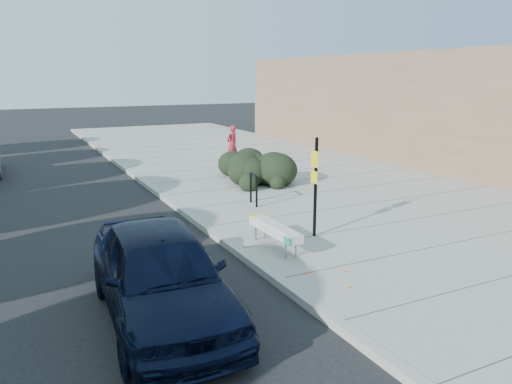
% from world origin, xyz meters
% --- Properties ---
extents(ground, '(120.00, 120.00, 0.00)m').
position_xyz_m(ground, '(0.00, 0.00, 0.00)').
color(ground, black).
rests_on(ground, ground).
extents(sidewalk_near, '(11.20, 50.00, 0.15)m').
position_xyz_m(sidewalk_near, '(5.60, 5.00, 0.07)').
color(sidewalk_near, gray).
rests_on(sidewalk_near, ground).
extents(curb_near, '(0.22, 50.00, 0.17)m').
position_xyz_m(curb_near, '(0.00, 5.00, 0.08)').
color(curb_near, '#9E9E99').
rests_on(curb_near, ground).
extents(bench, '(0.40, 1.94, 0.58)m').
position_xyz_m(bench, '(0.79, -0.36, 0.61)').
color(bench, gray).
rests_on(bench, sidewalk_near).
extents(bike_rack, '(0.17, 0.68, 1.00)m').
position_xyz_m(bike_rack, '(2.16, 3.50, 0.75)').
color(bike_rack, black).
rests_on(bike_rack, sidewalk_near).
extents(sign_post, '(0.09, 0.29, 2.50)m').
position_xyz_m(sign_post, '(2.11, -0.00, 1.58)').
color(sign_post, black).
rests_on(sign_post, sidewalk_near).
extents(hedge, '(2.01, 3.91, 1.45)m').
position_xyz_m(hedge, '(3.75, 7.00, 0.88)').
color(hedge, black).
rests_on(hedge, sidewalk_near).
extents(sedan_navy, '(2.23, 4.95, 1.65)m').
position_xyz_m(sedan_navy, '(-2.50, -2.29, 0.83)').
color(sedan_navy, black).
rests_on(sedan_navy, ground).
extents(pedestrian, '(0.73, 0.62, 1.71)m').
position_xyz_m(pedestrian, '(4.84, 11.12, 1.01)').
color(pedestrian, maroon).
rests_on(pedestrian, sidewalk_near).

